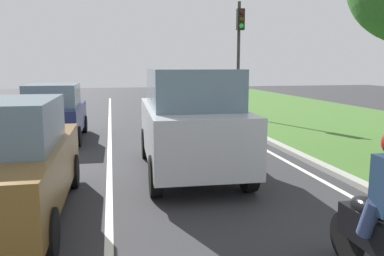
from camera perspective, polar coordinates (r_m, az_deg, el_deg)
ground_plane at (r=13.08m, az=-8.76°, el=-1.41°), size 60.00×60.00×0.00m
lane_line_center at (r=13.07m, az=-11.83°, el=-1.49°), size 0.12×32.00×0.01m
lane_line_right_edge at (r=13.73m, az=6.42°, el=-0.85°), size 0.12×32.00×0.01m
grass_verge_right at (r=15.92m, az=23.44°, el=-0.08°), size 9.00×48.00×0.06m
curb_right at (r=13.88m, az=8.39°, el=-0.54°), size 0.24×48.00×0.12m
car_suv_ahead at (r=8.58m, az=-0.32°, el=1.11°), size 2.09×4.56×2.28m
car_sedan_left_lane at (r=6.61m, az=-25.50°, el=-4.38°), size 1.88×4.32×1.86m
car_hatchback_far at (r=13.13m, az=-19.24°, el=2.12°), size 1.77×3.72×1.78m
traffic_light_near_right at (r=17.79m, az=6.88°, el=12.38°), size 0.32×0.50×5.10m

